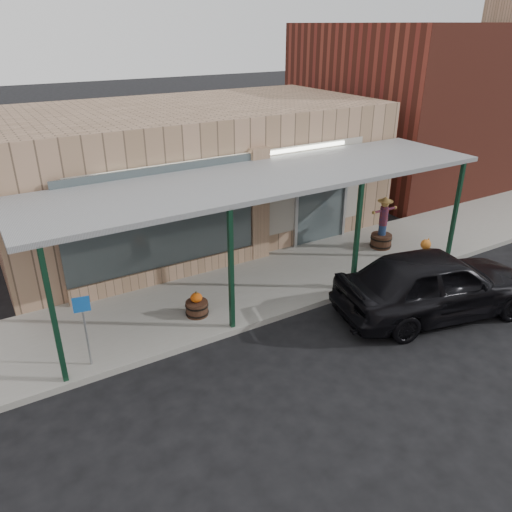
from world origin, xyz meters
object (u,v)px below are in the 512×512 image
barrel_pumpkin (197,307)px  handicap_sign (84,322)px  parked_sedan (436,283)px  barrel_scarecrow (382,230)px

barrel_pumpkin → handicap_sign: bearing=-166.8°
barrel_pumpkin → parked_sedan: bearing=-27.9°
handicap_sign → parked_sedan: size_ratio=0.30×
barrel_scarecrow → parked_sedan: bearing=-139.1°
parked_sedan → handicap_sign: bearing=88.1°
barrel_scarecrow → barrel_pumpkin: bearing=161.4°
barrel_scarecrow → barrel_pumpkin: size_ratio=2.37×
barrel_scarecrow → barrel_pumpkin: (-6.58, -0.69, -0.33)m
barrel_scarecrow → barrel_pumpkin: 6.62m
handicap_sign → parked_sedan: 7.99m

